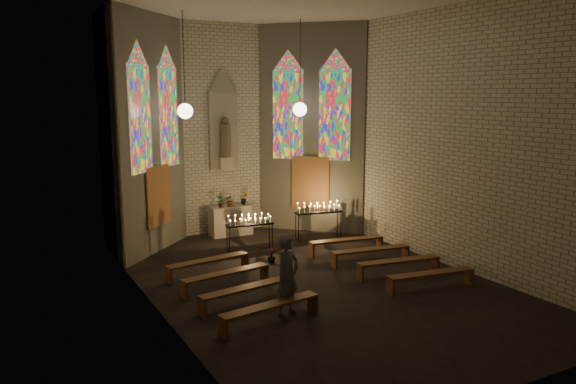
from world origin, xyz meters
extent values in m
plane|color=black|center=(0.00, 0.00, 0.00)|extent=(12.00, 12.00, 0.00)
cube|color=beige|center=(0.00, 6.00, 3.50)|extent=(8.00, 0.02, 7.00)
cube|color=beige|center=(0.00, -6.00, 3.50)|extent=(8.00, 0.02, 7.00)
cube|color=beige|center=(-4.00, 0.00, 3.50)|extent=(0.02, 12.00, 7.00)
cube|color=beige|center=(4.00, 0.00, 3.50)|extent=(0.02, 12.00, 7.00)
cube|color=beige|center=(-2.75, 4.75, 3.50)|extent=(2.72, 2.72, 7.00)
cube|color=beige|center=(2.75, 4.75, 3.50)|extent=(2.72, 2.72, 7.00)
cube|color=#4C3F8C|center=(-3.21, 4.06, 4.00)|extent=(0.78, 0.78, 3.00)
cube|color=#4C3F8C|center=(-2.06, 5.21, 4.00)|extent=(0.78, 0.78, 3.00)
cube|color=#4C3F8C|center=(2.06, 5.21, 4.00)|extent=(0.78, 0.78, 3.00)
cube|color=#4C3F8C|center=(3.21, 4.06, 4.00)|extent=(0.78, 0.78, 3.00)
cube|color=brown|center=(-2.63, 4.63, 1.70)|extent=(0.95, 0.95, 1.80)
cube|color=brown|center=(2.63, 4.63, 1.70)|extent=(0.95, 0.95, 1.80)
cube|color=gray|center=(0.00, 5.92, 3.50)|extent=(1.00, 0.12, 2.60)
cone|color=gray|center=(0.00, 5.92, 5.15)|extent=(1.00, 1.00, 0.80)
cube|color=#BDAD9A|center=(0.00, 5.78, 2.40)|extent=(0.45, 0.30, 0.40)
cylinder|color=brown|center=(0.00, 5.78, 3.15)|extent=(0.36, 0.36, 1.10)
sphere|color=brown|center=(0.00, 5.78, 3.80)|extent=(0.26, 0.26, 0.26)
sphere|color=white|center=(-1.90, 4.10, 4.20)|extent=(0.44, 0.44, 0.44)
cylinder|color=black|center=(-1.90, 4.10, 5.60)|extent=(0.02, 0.02, 2.80)
sphere|color=white|center=(1.90, 4.10, 4.20)|extent=(0.44, 0.44, 0.44)
cylinder|color=black|center=(1.90, 4.10, 5.60)|extent=(0.02, 0.02, 2.80)
cube|color=#BDAD9A|center=(0.00, 5.45, 0.50)|extent=(1.40, 0.60, 1.00)
imported|color=#4C723F|center=(-0.40, 5.35, 1.22)|extent=(0.25, 0.18, 0.45)
imported|color=#4C723F|center=(-0.01, 5.38, 1.21)|extent=(0.47, 0.45, 0.42)
imported|color=#4C723F|center=(0.51, 5.43, 1.21)|extent=(0.27, 0.24, 0.42)
imported|color=#4C723F|center=(-0.23, 1.96, 0.20)|extent=(0.28, 0.28, 0.41)
cube|color=black|center=(-0.26, 3.34, 0.83)|extent=(1.47, 0.50, 0.05)
cylinder|color=black|center=(-0.94, 3.28, 0.41)|extent=(0.03, 0.03, 0.81)
cylinder|color=black|center=(0.40, 3.13, 0.41)|extent=(0.03, 0.03, 0.81)
cylinder|color=black|center=(-0.91, 3.55, 0.41)|extent=(0.03, 0.03, 0.81)
cylinder|color=black|center=(0.43, 3.40, 0.41)|extent=(0.03, 0.03, 0.81)
cube|color=black|center=(2.32, 3.60, 0.90)|extent=(1.60, 0.67, 0.05)
cylinder|color=black|center=(1.58, 3.60, 0.44)|extent=(0.03, 0.03, 0.88)
cylinder|color=black|center=(3.01, 3.31, 0.44)|extent=(0.03, 0.03, 0.88)
cylinder|color=black|center=(1.63, 3.89, 0.44)|extent=(0.03, 0.03, 0.88)
cylinder|color=black|center=(3.07, 3.60, 0.44)|extent=(0.03, 0.03, 0.88)
cube|color=#543018|center=(-2.17, 1.75, 0.41)|extent=(2.32, 0.65, 0.06)
cube|color=#543018|center=(-3.28, 1.59, 0.21)|extent=(0.10, 0.33, 0.41)
cube|color=#543018|center=(-1.06, 1.92, 0.21)|extent=(0.10, 0.33, 0.41)
cube|color=#543018|center=(2.17, 1.75, 0.41)|extent=(2.32, 0.65, 0.06)
cube|color=#543018|center=(1.06, 1.92, 0.21)|extent=(0.10, 0.33, 0.41)
cube|color=#543018|center=(3.28, 1.59, 0.21)|extent=(0.10, 0.33, 0.41)
cube|color=#543018|center=(-2.17, 0.55, 0.41)|extent=(2.32, 0.65, 0.06)
cube|color=#543018|center=(-3.28, 0.39, 0.21)|extent=(0.10, 0.33, 0.41)
cube|color=#543018|center=(-1.06, 0.72, 0.21)|extent=(0.10, 0.33, 0.41)
cube|color=#543018|center=(2.17, 0.55, 0.41)|extent=(2.32, 0.65, 0.06)
cube|color=#543018|center=(1.06, 0.72, 0.21)|extent=(0.10, 0.33, 0.41)
cube|color=#543018|center=(3.28, 0.39, 0.21)|extent=(0.10, 0.33, 0.41)
cube|color=#543018|center=(-2.17, -0.65, 0.41)|extent=(2.32, 0.65, 0.06)
cube|color=#543018|center=(-3.28, -0.81, 0.21)|extent=(0.10, 0.33, 0.41)
cube|color=#543018|center=(-1.06, -0.48, 0.21)|extent=(0.10, 0.33, 0.41)
cube|color=#543018|center=(2.17, -0.65, 0.41)|extent=(2.32, 0.65, 0.06)
cube|color=#543018|center=(1.06, -0.48, 0.21)|extent=(0.10, 0.33, 0.41)
cube|color=#543018|center=(3.28, -0.81, 0.21)|extent=(0.10, 0.33, 0.41)
cube|color=#543018|center=(-2.17, -1.85, 0.41)|extent=(2.32, 0.65, 0.06)
cube|color=#543018|center=(-3.28, -2.01, 0.21)|extent=(0.10, 0.33, 0.41)
cube|color=#543018|center=(-1.06, -1.68, 0.21)|extent=(0.10, 0.33, 0.41)
cube|color=#543018|center=(2.17, -1.85, 0.41)|extent=(2.32, 0.65, 0.06)
cube|color=#543018|center=(1.06, -1.68, 0.21)|extent=(0.10, 0.33, 0.41)
cube|color=#543018|center=(3.28, -2.01, 0.21)|extent=(0.10, 0.33, 0.41)
imported|color=#50505B|center=(-1.61, -1.54, 0.88)|extent=(0.75, 0.63, 1.75)
camera|label=1|loc=(-7.07, -11.62, 4.69)|focal=35.00mm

